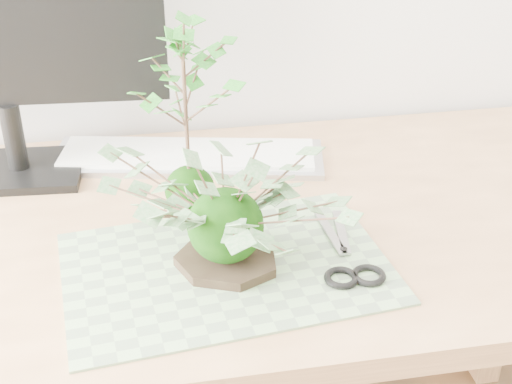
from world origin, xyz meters
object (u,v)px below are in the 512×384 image
at_px(desk, 208,266).
at_px(ivy_kokedama, 225,194).
at_px(maple_kokedama, 184,75).
at_px(keyboard, 188,156).

height_order(desk, ivy_kokedama, ivy_kokedama).
bearing_deg(maple_kokedama, keyboard, 86.10).
height_order(desk, maple_kokedama, maple_kokedama).
distance_m(desk, ivy_kokedama, 0.25).
height_order(ivy_kokedama, keyboard, ivy_kokedama).
xyz_separation_m(ivy_kokedama, keyboard, (-0.02, 0.35, -0.12)).
bearing_deg(ivy_kokedama, desk, 96.61).
bearing_deg(ivy_kokedama, keyboard, 93.79).
height_order(desk, keyboard, keyboard).
relative_size(ivy_kokedama, keyboard, 0.70).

